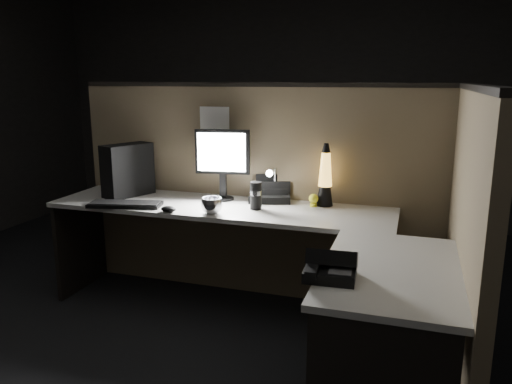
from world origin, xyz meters
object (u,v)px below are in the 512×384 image
(monitor, at_px, (222,158))
(keyboard, at_px, (125,205))
(pc_tower, at_px, (128,170))
(desk_phone, at_px, (330,266))
(lava_lamp, at_px, (325,180))

(monitor, height_order, keyboard, monitor)
(pc_tower, bearing_deg, keyboard, -39.55)
(keyboard, bearing_deg, pc_tower, 103.83)
(pc_tower, distance_m, desk_phone, 1.96)
(pc_tower, relative_size, lava_lamp, 0.90)
(keyboard, bearing_deg, desk_phone, -41.04)
(lava_lamp, bearing_deg, keyboard, -161.03)
(desk_phone, bearing_deg, monitor, 125.83)
(pc_tower, xyz_separation_m, keyboard, (0.15, -0.29, -0.17))
(pc_tower, relative_size, keyboard, 0.78)
(monitor, distance_m, desk_phone, 1.53)
(lava_lamp, bearing_deg, desk_phone, -78.78)
(keyboard, bearing_deg, lava_lamp, 5.65)
(desk_phone, bearing_deg, lava_lamp, 97.97)
(keyboard, height_order, desk_phone, desk_phone)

